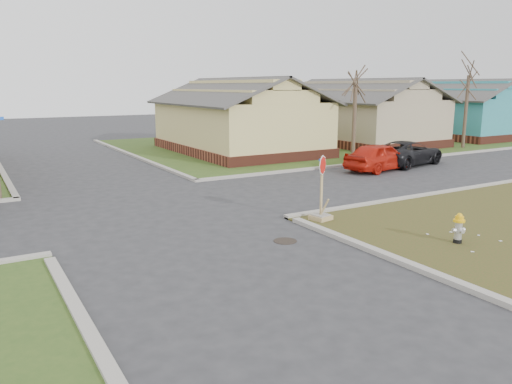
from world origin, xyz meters
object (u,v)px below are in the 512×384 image
fire_hydrant (459,227)px  stop_sign (321,206)px  red_sedan (380,157)px  dark_pickup (407,153)px

fire_hydrant → stop_sign: stop_sign is taller
stop_sign → red_sedan: (8.36, 6.07, 0.21)m
stop_sign → dark_pickup: (10.93, 6.67, 0.16)m
fire_hydrant → stop_sign: 4.09m
dark_pickup → fire_hydrant: bearing=126.7°
stop_sign → red_sedan: bearing=24.6°
red_sedan → stop_sign: bearing=117.1°
fire_hydrant → dark_pickup: size_ratio=0.18×
red_sedan → dark_pickup: bearing=-85.8°
red_sedan → dark_pickup: size_ratio=0.88×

